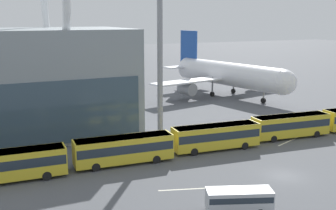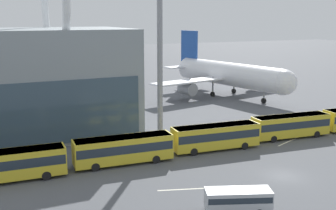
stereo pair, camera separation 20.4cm
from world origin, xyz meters
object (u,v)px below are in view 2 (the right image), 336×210
Objects in this scene: shuttle_bus_3 at (216,135)px; service_van_foreground at (238,199)px; shuttle_bus_1 at (9,164)px; shuttle_bus_2 at (123,148)px; airliner_at_gate_far at (227,74)px; floodlight_mast at (160,17)px; shuttle_bus_4 at (291,125)px.

shuttle_bus_3 reaches higher than service_van_foreground.
shuttle_bus_1 is 1.00× the size of shuttle_bus_2.
airliner_at_gate_far is 1.34× the size of floodlight_mast.
shuttle_bus_4 is at bearing 4.34° from shuttle_bus_2.
airliner_at_gate_far is 34.42m from shuttle_bus_4.
airliner_at_gate_far is 6.04× the size of service_van_foreground.
shuttle_bus_1 is 0.99× the size of shuttle_bus_3.
floodlight_mast reaches higher than shuttle_bus_4.
shuttle_bus_3 is at bearing 86.21° from service_van_foreground.
shuttle_bus_1 is 28.18m from floodlight_mast.
shuttle_bus_1 is at bearing 158.63° from service_van_foreground.
service_van_foreground is 0.22× the size of floodlight_mast.
shuttle_bus_2 is 13.01m from shuttle_bus_3.
airliner_at_gate_far is 40.38m from shuttle_bus_3.
airliner_at_gate_far reaches higher than shuttle_bus_3.
shuttle_bus_1 is 39.04m from shuttle_bus_4.
shuttle_bus_4 is at bearing -28.72° from airliner_at_gate_far.
airliner_at_gate_far is 49.03m from shuttle_bus_2.
shuttle_bus_4 reaches higher than service_van_foreground.
shuttle_bus_3 is 0.43× the size of floodlight_mast.
shuttle_bus_2 and shuttle_bus_3 have the same top height.
floodlight_mast is at bearing 24.82° from shuttle_bus_1.
shuttle_bus_1 is 0.99× the size of shuttle_bus_4.
floodlight_mast is (3.69, 25.62, 16.12)m from service_van_foreground.
shuttle_bus_2 is 0.43× the size of floodlight_mast.
airliner_at_gate_far reaches higher than shuttle_bus_1.
airliner_at_gate_far is at bearing 79.52° from service_van_foreground.
service_van_foreground is (-7.86, -16.74, -0.69)m from shuttle_bus_3.
shuttle_bus_4 is 24.66m from floodlight_mast.
airliner_at_gate_far is at bearing 41.57° from floodlight_mast.
airliner_at_gate_far is 58.70m from service_van_foreground.
shuttle_bus_2 is at bearing 128.51° from service_van_foreground.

